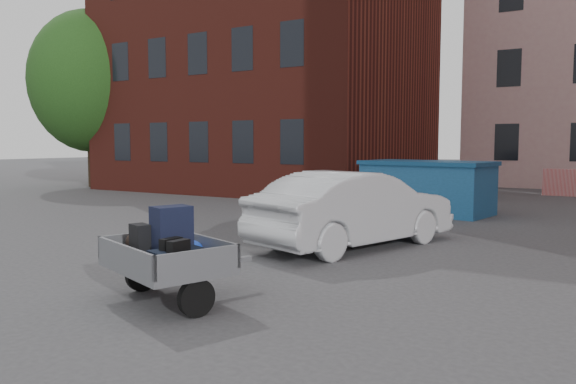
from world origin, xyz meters
The scene contains 7 objects.
ground centered at (0.00, 0.00, 0.00)m, with size 120.00×120.00×0.00m, color #38383A.
building_brick centered at (-9.00, 13.00, 7.00)m, with size 12.00×10.00×14.00m, color #591E16.
far_building centered at (-20.00, 22.00, 4.00)m, with size 6.00×6.00×8.00m, color maroon.
tree centered at (-16.00, 9.00, 5.17)m, with size 5.28×5.28×8.30m.
trailer centered at (-0.24, -3.03, 0.61)m, with size 1.88×1.98×1.20m.
dumpster centered at (-0.23, 7.35, 0.74)m, with size 3.73×2.32×1.47m.
silver_car centered at (0.18, 1.60, 0.72)m, with size 1.52×4.36×1.44m, color #ADB0B5.
Camera 1 is at (4.54, -8.05, 1.96)m, focal length 35.00 mm.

